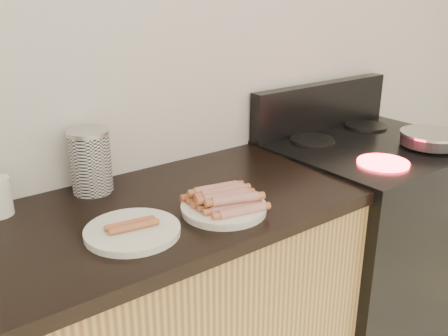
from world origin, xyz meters
TOP-DOWN VIEW (x-y plane):
  - wall_back at (0.00, 2.00)m, footprint 4.00×0.04m
  - stove at (0.78, 1.68)m, footprint 0.76×0.65m
  - stove_panel at (0.78, 1.96)m, footprint 0.76×0.06m
  - burner_near_left at (0.61, 1.51)m, footprint 0.18×0.18m
  - burner_near_right at (0.95, 1.51)m, footprint 0.18×0.18m
  - burner_far_left at (0.61, 1.84)m, footprint 0.18×0.18m
  - burner_far_right at (0.95, 1.84)m, footprint 0.18×0.18m
  - frying_pan at (0.92, 1.51)m, footprint 0.24×0.40m
  - main_plate at (-0.06, 1.55)m, footprint 0.29×0.29m
  - side_plate at (-0.33, 1.59)m, footprint 0.25×0.25m
  - hotdog_pile at (-0.06, 1.55)m, footprint 0.13×0.22m
  - plain_sausages at (-0.33, 1.59)m, footprint 0.12×0.06m
  - canister at (-0.30, 1.92)m, footprint 0.13×0.13m

SIDE VIEW (x-z plane):
  - stove at x=0.78m, z-range 0.00..0.91m
  - main_plate at x=-0.06m, z-range 0.90..0.92m
  - side_plate at x=-0.33m, z-range 0.90..0.92m
  - burner_near_left at x=0.61m, z-range 0.91..0.92m
  - burner_near_right at x=0.95m, z-range 0.91..0.92m
  - burner_far_left at x=0.61m, z-range 0.91..0.92m
  - burner_far_right at x=0.95m, z-range 0.91..0.92m
  - plain_sausages at x=-0.33m, z-range 0.92..0.94m
  - hotdog_pile at x=-0.06m, z-range 0.91..0.97m
  - frying_pan at x=0.92m, z-range 0.92..0.97m
  - canister at x=-0.30m, z-range 0.90..1.10m
  - stove_panel at x=0.78m, z-range 0.91..1.11m
  - wall_back at x=0.00m, z-range 0.00..2.60m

